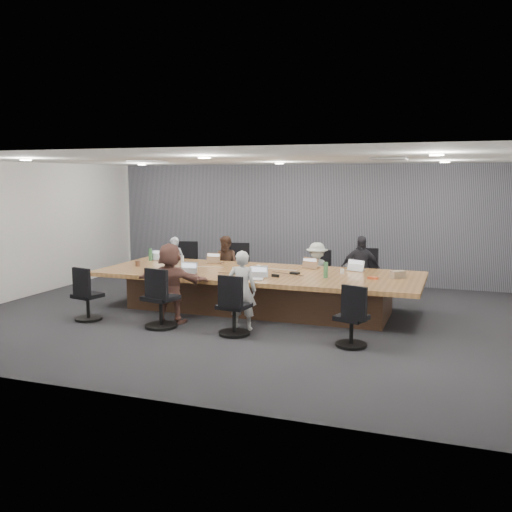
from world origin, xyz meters
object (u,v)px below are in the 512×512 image
(chair_7, at_px, (351,323))
(stapler, at_px, (275,276))
(chair_1, at_px, (233,271))
(person_1, at_px, (227,265))
(bottle_clear, at_px, (182,261))
(canvas_bag, at_px, (398,274))
(conference_table, at_px, (258,290))
(chair_2, at_px, (321,279))
(chair_4, at_px, (88,300))
(laptop_5, at_px, (185,275))
(chair_3, at_px, (363,278))
(person_3, at_px, (360,269))
(laptop_1, at_px, (217,262))
(bottle_green_right, at_px, (326,270))
(chair_5, at_px, (161,303))
(laptop_0, at_px, (163,259))
(laptop_3, at_px, (356,270))
(person_6, at_px, (242,290))
(bottle_green_left, at_px, (150,255))
(person_2, at_px, (317,271))
(laptop_6, at_px, (254,279))
(mug_brown, at_px, (138,263))
(snack_packet, at_px, (373,278))
(laptop_2, at_px, (310,267))
(person_0, at_px, (175,263))
(chair_6, at_px, (234,311))
(person_5, at_px, (170,283))
(chair_0, at_px, (182,268))

(chair_7, height_order, stapler, stapler)
(chair_1, height_order, person_1, person_1)
(bottle_clear, bearing_deg, canvas_bag, 0.26)
(conference_table, relative_size, chair_2, 8.22)
(chair_4, distance_m, laptop_5, 1.74)
(chair_3, bearing_deg, bottle_clear, 15.41)
(conference_table, bearing_deg, person_3, 38.69)
(laptop_1, bearing_deg, bottle_green_right, 155.67)
(chair_5, bearing_deg, laptop_0, 130.85)
(person_3, height_order, laptop_3, person_3)
(person_6, distance_m, bottle_green_left, 3.42)
(person_2, bearing_deg, laptop_6, -114.60)
(laptop_0, bearing_deg, person_1, -162.63)
(conference_table, distance_m, mug_brown, 2.50)
(snack_packet, bearing_deg, bottle_clear, 176.62)
(mug_brown, bearing_deg, laptop_2, 16.78)
(person_0, height_order, person_6, person_6)
(canvas_bag, bearing_deg, person_3, 126.20)
(chair_6, xyz_separation_m, laptop_6, (0.00, 0.90, 0.36))
(chair_7, xyz_separation_m, mug_brown, (-4.54, 1.52, 0.43))
(chair_5, height_order, laptop_5, chair_5)
(laptop_3, bearing_deg, laptop_5, 41.44)
(laptop_1, bearing_deg, person_5, 89.54)
(laptop_1, distance_m, laptop_2, 1.99)
(laptop_1, relative_size, stapler, 2.01)
(person_2, bearing_deg, chair_1, 160.83)
(chair_1, height_order, laptop_2, chair_1)
(person_5, bearing_deg, bottle_green_right, -160.31)
(chair_7, distance_m, person_5, 3.22)
(laptop_0, distance_m, canvas_bag, 5.02)
(stapler, bearing_deg, bottle_green_left, 176.92)
(chair_6, bearing_deg, bottle_clear, 142.14)
(bottle_clear, xyz_separation_m, mug_brown, (-0.81, -0.36, -0.04))
(conference_table, relative_size, person_3, 4.46)
(chair_1, distance_m, chair_2, 1.99)
(bottle_clear, bearing_deg, person_3, 19.36)
(chair_6, distance_m, stapler, 1.35)
(chair_6, relative_size, laptop_3, 2.48)
(laptop_6, height_order, stapler, stapler)
(chair_5, height_order, person_2, person_2)
(chair_0, distance_m, bottle_clear, 1.77)
(chair_6, bearing_deg, laptop_3, 66.70)
(chair_3, height_order, person_0, person_0)
(laptop_2, relative_size, snack_packet, 1.87)
(laptop_3, bearing_deg, laptop_6, 58.90)
(chair_5, height_order, person_3, person_3)
(conference_table, xyz_separation_m, person_3, (1.69, 1.35, 0.27))
(chair_3, bearing_deg, person_0, -4.27)
(chair_5, distance_m, person_1, 3.06)
(canvas_bag, bearing_deg, conference_table, -175.61)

